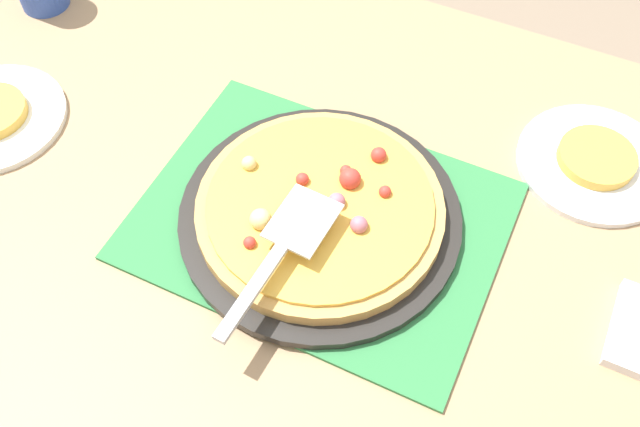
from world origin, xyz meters
TOP-DOWN VIEW (x-y plane):
  - ground_plane at (0.00, 0.00)m, footprint 8.00×8.00m
  - dining_table at (0.00, 0.00)m, footprint 1.40×1.00m
  - placemat at (0.00, 0.00)m, footprint 0.48×0.36m
  - pizza_pan at (0.00, 0.00)m, footprint 0.38×0.38m
  - pizza at (0.00, -0.00)m, footprint 0.33×0.33m
  - plate_near_left at (-0.31, -0.26)m, footprint 0.22×0.22m
  - served_slice_left at (-0.31, -0.26)m, footprint 0.11×0.11m
  - pizza_server at (0.01, 0.10)m, footprint 0.08×0.23m

SIDE VIEW (x-z plane):
  - ground_plane at x=0.00m, z-range 0.00..0.00m
  - dining_table at x=0.00m, z-range 0.27..1.02m
  - placemat at x=0.00m, z-range 0.75..0.76m
  - plate_near_left at x=-0.31m, z-range 0.75..0.76m
  - pizza_pan at x=0.00m, z-range 0.76..0.77m
  - served_slice_left at x=-0.31m, z-range 0.76..0.78m
  - pizza at x=0.00m, z-range 0.76..0.81m
  - pizza_server at x=0.01m, z-range 0.82..0.82m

